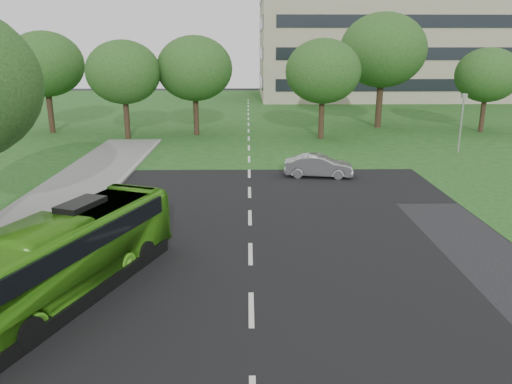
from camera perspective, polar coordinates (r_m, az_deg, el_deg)
The scene contains 12 objects.
ground at distance 16.33m, azimuth -0.60°, elevation -9.87°, with size 160.00×160.00×0.00m, color black.
street_surfaces at distance 38.10m, azimuth -1.40°, elevation 5.31°, with size 120.00×120.00×0.15m.
office_building at distance 79.92m, azimuth 15.97°, elevation 19.34°, with size 40.10×20.10×25.00m.
tree_park_a at distance 42.14m, azimuth -14.91°, elevation 13.08°, with size 5.91×5.91×7.85m.
tree_park_b at distance 42.88m, azimuth -7.03°, elevation 13.83°, with size 6.28×6.28×8.23m.
tree_park_c at distance 41.06m, azimuth 7.67°, elevation 13.50°, with size 5.99×5.99×7.96m.
tree_park_d at distance 48.17m, azimuth 14.28°, elevation 15.42°, with size 7.80×7.80×10.32m.
tree_park_e at distance 48.48m, azimuth 24.94°, elevation 12.02°, with size 5.46×5.46×7.27m.
tree_park_f at distance 47.32m, azimuth -22.96°, elevation 13.30°, with size 6.46×6.46×8.62m.
bus at distance 15.92m, azimuth -20.94°, elevation -6.80°, with size 2.09×8.92×2.49m, color #499F1B.
sedan at distance 28.97m, azimuth 7.17°, elevation 2.98°, with size 1.36×3.90×1.29m, color #AAABAF.
camera_pole at distance 37.98m, azimuth 22.49°, elevation 8.13°, with size 0.36×0.31×4.16m.
Camera 1 is at (-0.08, -14.68, 7.14)m, focal length 35.00 mm.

